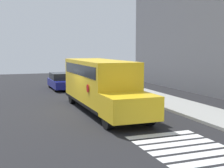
# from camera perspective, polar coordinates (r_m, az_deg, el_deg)

# --- Properties ---
(ground_plane) EXTENTS (60.00, 60.00, 0.00)m
(ground_plane) POSITION_cam_1_polar(r_m,az_deg,el_deg) (19.10, -5.87, -4.93)
(ground_plane) COLOR black
(sidewalk_strip) EXTENTS (44.00, 3.00, 0.15)m
(sidewalk_strip) POSITION_cam_1_polar(r_m,az_deg,el_deg) (21.60, 11.11, -3.48)
(sidewalk_strip) COLOR #9E9E99
(sidewalk_strip) RESTS_ON ground
(crosswalk_stripes) EXTENTS (5.40, 3.20, 0.01)m
(crosswalk_stripes) POSITION_cam_1_polar(r_m,az_deg,el_deg) (12.06, 14.64, -11.94)
(crosswalk_stripes) COLOR white
(crosswalk_stripes) RESTS_ON ground
(school_bus) EXTENTS (9.75, 2.57, 3.06)m
(school_bus) POSITION_cam_1_polar(r_m,az_deg,el_deg) (18.86, -2.09, 0.31)
(school_bus) COLOR yellow
(school_bus) RESTS_ON ground
(parked_car) EXTENTS (4.67, 1.78, 1.50)m
(parked_car) POSITION_cam_1_polar(r_m,az_deg,el_deg) (29.43, -9.39, 0.51)
(parked_car) COLOR navy
(parked_car) RESTS_ON ground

